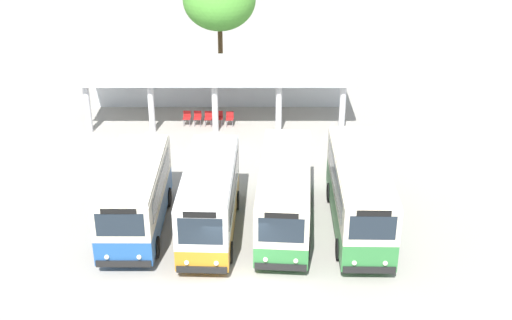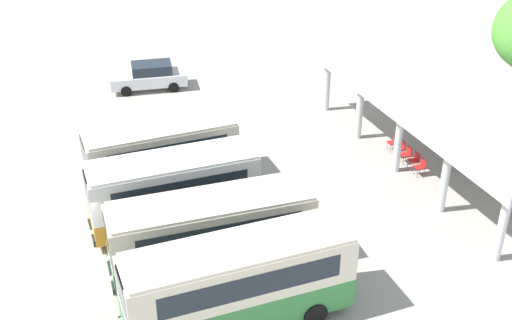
# 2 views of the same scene
# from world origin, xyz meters

# --- Properties ---
(ground_plane) EXTENTS (180.00, 180.00, 0.00)m
(ground_plane) POSITION_xyz_m (0.00, 0.00, 0.00)
(ground_plane) COLOR #A39E93
(city_bus_nearest_orange) EXTENTS (2.46, 6.91, 3.14)m
(city_bus_nearest_orange) POSITION_xyz_m (-4.47, 4.79, 1.74)
(city_bus_nearest_orange) COLOR black
(city_bus_nearest_orange) RESTS_ON ground
(city_bus_second_in_row) EXTENTS (2.42, 7.13, 3.22)m
(city_bus_second_in_row) POSITION_xyz_m (-1.22, 4.48, 1.78)
(city_bus_second_in_row) COLOR black
(city_bus_second_in_row) RESTS_ON ground
(city_bus_middle_cream) EXTENTS (2.73, 7.96, 3.09)m
(city_bus_middle_cream) POSITION_xyz_m (2.03, 5.04, 1.72)
(city_bus_middle_cream) COLOR black
(city_bus_middle_cream) RESTS_ON ground
(city_bus_fourth_amber) EXTENTS (2.41, 7.98, 3.29)m
(city_bus_fourth_amber) POSITION_xyz_m (5.28, 4.91, 1.82)
(city_bus_fourth_amber) COLOR black
(city_bus_fourth_amber) RESTS_ON ground
(parked_car_flank) EXTENTS (2.52, 4.78, 1.62)m
(parked_car_flank) POSITION_xyz_m (-15.62, 6.98, 0.83)
(parked_car_flank) COLOR black
(parked_car_flank) RESTS_ON ground
(terminal_canopy) EXTENTS (16.05, 4.85, 3.40)m
(terminal_canopy) POSITION_xyz_m (-1.60, 18.02, 2.57)
(terminal_canopy) COLOR silver
(terminal_canopy) RESTS_ON ground
(waiting_chair_end_by_column) EXTENTS (0.46, 0.46, 0.86)m
(waiting_chair_end_by_column) POSITION_xyz_m (-3.36, 16.58, 0.52)
(waiting_chair_end_by_column) COLOR slate
(waiting_chair_end_by_column) RESTS_ON ground
(waiting_chair_second_from_end) EXTENTS (0.46, 0.46, 0.86)m
(waiting_chair_second_from_end) POSITION_xyz_m (-2.72, 16.56, 0.52)
(waiting_chair_second_from_end) COLOR slate
(waiting_chair_second_from_end) RESTS_ON ground
(waiting_chair_middle_seat) EXTENTS (0.46, 0.46, 0.86)m
(waiting_chair_middle_seat) POSITION_xyz_m (-2.07, 16.52, 0.52)
(waiting_chair_middle_seat) COLOR slate
(waiting_chair_middle_seat) RESTS_ON ground
(waiting_chair_fourth_seat) EXTENTS (0.46, 0.46, 0.86)m
(waiting_chair_fourth_seat) POSITION_xyz_m (-1.43, 16.56, 0.52)
(waiting_chair_fourth_seat) COLOR slate
(waiting_chair_fourth_seat) RESTS_ON ground
(waiting_chair_fifth_seat) EXTENTS (0.46, 0.46, 0.86)m
(waiting_chair_fifth_seat) POSITION_xyz_m (-0.79, 16.48, 0.52)
(waiting_chair_fifth_seat) COLOR slate
(waiting_chair_fifth_seat) RESTS_ON ground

